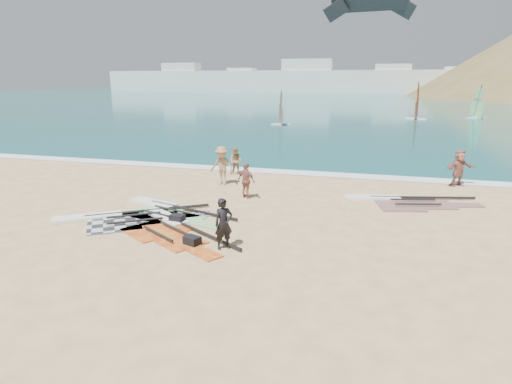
% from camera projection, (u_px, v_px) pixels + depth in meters
% --- Properties ---
extents(ground, '(300.00, 300.00, 0.00)m').
position_uv_depth(ground, '(201.00, 252.00, 13.58)').
color(ground, '#D6B27D').
rests_on(ground, ground).
extents(sea, '(300.00, 240.00, 0.06)m').
position_uv_depth(sea, '(360.00, 95.00, 136.53)').
color(sea, '#0C5552').
rests_on(sea, ground).
extents(surf_line, '(300.00, 1.20, 0.04)m').
position_uv_depth(surf_line, '(282.00, 172.00, 25.04)').
color(surf_line, white).
rests_on(surf_line, ground).
extents(far_town, '(160.00, 8.00, 12.00)m').
position_uv_depth(far_town, '(318.00, 80.00, 156.17)').
color(far_town, white).
rests_on(far_town, ground).
extents(rig_grey, '(5.90, 4.49, 0.20)m').
position_uv_depth(rig_grey, '(121.00, 218.00, 16.70)').
color(rig_grey, '#262628').
rests_on(rig_grey, ground).
extents(rig_green, '(5.52, 3.10, 0.20)m').
position_uv_depth(rig_green, '(165.00, 210.00, 17.77)').
color(rig_green, green).
rests_on(rig_green, ground).
extents(rig_orange, '(5.95, 3.02, 0.20)m').
position_uv_depth(rig_orange, '(401.00, 201.00, 19.01)').
color(rig_orange, '#F63502').
rests_on(rig_orange, ground).
extents(rig_red, '(5.12, 4.36, 0.20)m').
position_uv_depth(rig_red, '(170.00, 228.00, 15.64)').
color(rig_red, '#B40519').
rests_on(rig_red, ground).
extents(gear_bag_near, '(0.56, 0.42, 0.34)m').
position_uv_depth(gear_bag_near, '(177.00, 219.00, 16.23)').
color(gear_bag_near, black).
rests_on(gear_bag_near, ground).
extents(gear_bag_far, '(0.63, 0.54, 0.32)m').
position_uv_depth(gear_bag_far, '(192.00, 241.00, 14.07)').
color(gear_bag_far, black).
rests_on(gear_bag_far, ground).
extents(person_wetsuit, '(0.73, 0.70, 1.68)m').
position_uv_depth(person_wetsuit, '(224.00, 224.00, 13.66)').
color(person_wetsuit, black).
rests_on(person_wetsuit, ground).
extents(beachgoer_left, '(0.82, 0.67, 1.56)m').
position_uv_depth(beachgoer_left, '(236.00, 161.00, 24.35)').
color(beachgoer_left, '#9F7B4C').
rests_on(beachgoer_left, ground).
extents(beachgoer_mid, '(1.37, 0.88, 2.00)m').
position_uv_depth(beachgoer_mid, '(222.00, 166.00, 21.95)').
color(beachgoer_mid, '#9A7653').
rests_on(beachgoer_mid, ground).
extents(beachgoer_back, '(1.05, 0.78, 1.65)m').
position_uv_depth(beachgoer_back, '(246.00, 181.00, 19.48)').
color(beachgoer_back, '#975C4B').
rests_on(beachgoer_back, ground).
extents(beachgoer_right, '(1.76, 1.44, 1.89)m').
position_uv_depth(beachgoer_right, '(459.00, 168.00, 21.66)').
color(beachgoer_right, '#A46353').
rests_on(beachgoer_right, ground).
extents(windsurfer_left, '(2.30, 2.54, 4.06)m').
position_uv_depth(windsurfer_left, '(281.00, 115.00, 49.88)').
color(windsurfer_left, white).
rests_on(windsurfer_left, ground).
extents(windsurfer_centre, '(2.81, 3.27, 4.95)m').
position_uv_depth(windsurfer_centre, '(417.00, 109.00, 56.58)').
color(windsurfer_centre, white).
rests_on(windsurfer_centre, ground).
extents(windsurfer_right, '(2.59, 2.81, 4.60)m').
position_uv_depth(windsurfer_right, '(477.00, 109.00, 58.09)').
color(windsurfer_right, white).
rests_on(windsurfer_right, ground).
extents(kitesurf_kite, '(8.89, 1.88, 2.75)m').
position_uv_depth(kitesurf_kite, '(369.00, 4.00, 41.68)').
color(kitesurf_kite, black).
rests_on(kitesurf_kite, ground).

